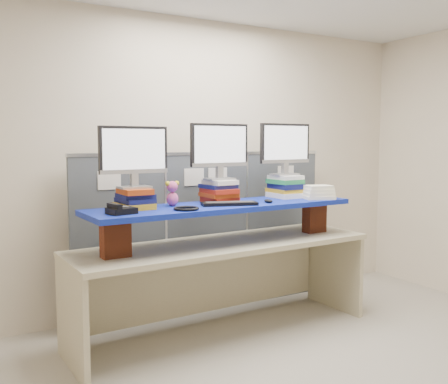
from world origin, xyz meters
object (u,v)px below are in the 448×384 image
monitor_left (134,153)px  keyboard (229,204)px  desk (224,261)px  desk_phone (121,210)px  monitor_center (220,148)px  monitor_right (285,146)px  blue_board (224,206)px

monitor_left → keyboard: size_ratio=1.15×
desk → desk_phone: bearing=-174.5°
desk_phone → monitor_center: bearing=4.0°
monitor_center → desk_phone: size_ratio=2.63×
desk → monitor_right: 1.21m
desk → desk_phone: 1.06m
monitor_right → keyboard: 0.90m
monitor_left → desk_phone: (-0.18, -0.22, -0.40)m
desk → keyboard: keyboard is taller
monitor_left → keyboard: monitor_left is taller
monitor_left → monitor_center: bearing=-0.0°
monitor_left → desk_phone: size_ratio=2.63×
blue_board → monitor_right: (0.73, 0.15, 0.50)m
monitor_left → monitor_right: monitor_right is taller
keyboard → desk: bearing=106.8°
keyboard → blue_board: bearing=106.8°
keyboard → desk_phone: (-0.92, -0.04, 0.01)m
desk → monitor_right: monitor_right is taller
monitor_center → blue_board: bearing=-104.5°
monitor_center → desk_phone: bearing=-167.8°
desk → keyboard: size_ratio=5.51×
desk_phone → keyboard: bearing=-8.3°
keyboard → desk_phone: 0.92m
monitor_left → keyboard: bearing=-16.0°
blue_board → keyboard: keyboard is taller
blue_board → monitor_center: 0.50m
monitor_right → blue_board: bearing=-170.9°
desk → monitor_left: monitor_left is taller
monitor_right → desk_phone: bearing=-172.9°
desk → monitor_right: (0.73, 0.15, 0.96)m
monitor_center → monitor_right: bearing=0.0°
desk_phone → blue_board: bearing=-2.7°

